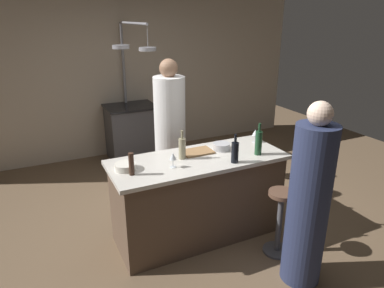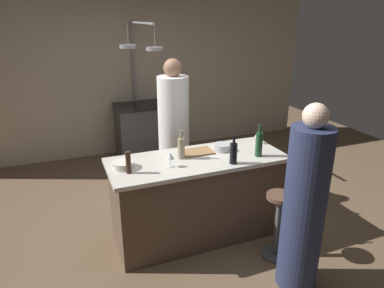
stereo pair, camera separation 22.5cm
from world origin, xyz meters
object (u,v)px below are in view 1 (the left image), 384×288
Objects in this scene: pepper_mill at (131,164)px; mixing_bowl_ceramic at (125,167)px; guest_right at (308,203)px; wine_bottle_white at (182,148)px; wine_bottle_green at (259,142)px; cutting_board at (197,152)px; wine_glass_by_chef at (173,157)px; chef at (170,138)px; bar_stool_right at (280,219)px; wine_glass_near_left_guest at (255,133)px; wine_bottle_dark at (235,152)px; mixing_bowl_steel at (221,146)px; stove_range at (132,132)px.

pepper_mill is 1.04× the size of mixing_bowl_ceramic.
guest_right is 5.55× the size of wine_bottle_white.
pepper_mill is 0.63× the size of wine_bottle_green.
wine_bottle_green is (1.32, -0.08, 0.03)m from pepper_mill.
wine_glass_by_chef is at bearing -147.52° from cutting_board.
wine_bottle_white is at bearing -103.79° from chef.
wine_bottle_white is (0.56, 0.15, 0.01)m from pepper_mill.
pepper_mill reaches higher than wine_glass_by_chef.
chef is 2.63× the size of bar_stool_right.
wine_glass_near_left_guest is (0.74, 0.01, 0.10)m from cutting_board.
mixing_bowl_ceramic is at bearing 140.79° from guest_right.
wine_glass_near_left_guest is (0.21, 0.77, 0.63)m from bar_stool_right.
cutting_board is 1.10× the size of wine_bottle_dark.
wine_bottle_white reaches higher than bar_stool_right.
mixing_bowl_ceramic is (-1.01, 0.29, -0.08)m from wine_bottle_dark.
wine_bottle_white is 2.03× the size of wine_glass_near_left_guest.
mixing_bowl_ceramic is at bearing 161.33° from wine_glass_by_chef.
wine_bottle_dark is at bearing -99.12° from mixing_bowl_steel.
bar_stool_right is 3.36× the size of mixing_bowl_ceramic.
chef is at bearing 76.21° from wine_bottle_white.
bar_stool_right is (0.54, -1.49, -0.45)m from chef.
chef is 0.83m from mixing_bowl_steel.
wine_bottle_green is (0.06, 0.82, 0.27)m from guest_right.
bar_stool_right is at bearing -29.88° from wine_glass_by_chef.
bar_stool_right is 3.71× the size of mixing_bowl_steel.
stove_range is 2.46m from wine_bottle_white.
wine_glass_by_chef is (-0.37, -0.24, 0.10)m from cutting_board.
wine_glass_near_left_guest is (0.94, 0.09, -0.01)m from wine_bottle_white.
stove_range is 6.10× the size of wine_glass_by_chef.
bar_stool_right is at bearing -26.53° from mixing_bowl_ceramic.
mixing_bowl_ceramic is at bearing -176.73° from mixing_bowl_steel.
chef is 8.53× the size of pepper_mill.
guest_right reaches higher than wine_bottle_green.
mixing_bowl_ceramic is (-1.32, 0.66, 0.55)m from bar_stool_right.
wine_bottle_dark reaches higher than cutting_board.
wine_bottle_white is at bearing 137.38° from bar_stool_right.
guest_right is 1.27m from wine_glass_by_chef.
guest_right reaches higher than stove_range.
mixing_bowl_ceramic is at bearing -133.41° from chef.
mixing_bowl_ceramic is (-0.42, 0.14, -0.07)m from wine_glass_by_chef.
chef is at bearing -88.27° from stove_range.
guest_right reaches higher than mixing_bowl_ceramic.
wine_bottle_white is 0.79m from wine_bottle_green.
wine_bottle_white reaches higher than mixing_bowl_ceramic.
cutting_board is at bearing 6.91° from mixing_bowl_ceramic.
mixing_bowl_ceramic is (-0.59, -0.02, -0.08)m from wine_bottle_white.
mixing_bowl_ceramic is at bearing -107.08° from stove_range.
wine_bottle_green is at bearing -17.47° from wine_bottle_white.
mixing_bowl_steel is (-0.26, 0.72, 0.56)m from bar_stool_right.
wine_bottle_green is at bearing 88.09° from bar_stool_right.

